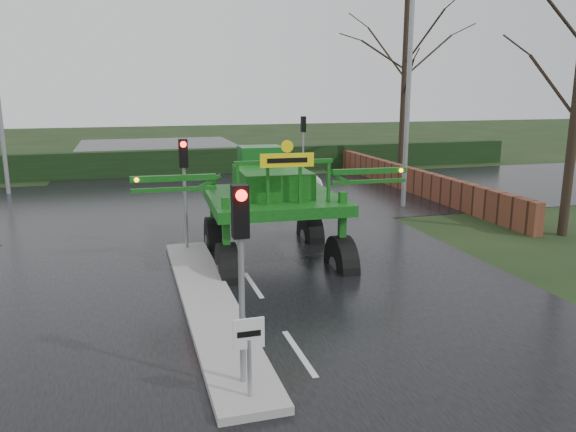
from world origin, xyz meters
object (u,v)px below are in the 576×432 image
object	(u,v)px
keep_left_sign	(249,345)
traffic_signal_near	(241,243)
street_light_left_far	(2,67)
white_sedan	(281,193)
traffic_signal_mid	(184,170)
street_light_right	(403,64)
crop_sprayer	(224,196)
traffic_signal_far	(303,134)

from	to	relation	value
keep_left_sign	traffic_signal_near	world-z (taller)	traffic_signal_near
street_light_left_far	white_sedan	xyz separation A→B (m)	(12.47, -3.33, -5.99)
keep_left_sign	traffic_signal_mid	xyz separation A→B (m)	(0.00, 8.99, 1.53)
traffic_signal_mid	street_light_left_far	bearing A→B (deg)	118.86
street_light_right	crop_sprayer	size ratio (longest dim) A/B	1.22
keep_left_sign	traffic_signal_mid	world-z (taller)	traffic_signal_mid
traffic_signal_near	crop_sprayer	size ratio (longest dim) A/B	0.43
traffic_signal_near	traffic_signal_mid	xyz separation A→B (m)	(0.00, 8.50, 0.00)
keep_left_sign	crop_sprayer	world-z (taller)	crop_sprayer
traffic_signal_near	crop_sprayer	xyz separation A→B (m)	(0.81, 6.19, -0.42)
traffic_signal_near	crop_sprayer	bearing A→B (deg)	82.54
traffic_signal_far	white_sedan	world-z (taller)	traffic_signal_far
street_light_right	street_light_left_far	xyz separation A→B (m)	(-16.39, 8.00, 0.00)
traffic_signal_mid	crop_sprayer	xyz separation A→B (m)	(0.81, -2.31, -0.42)
street_light_right	street_light_left_far	world-z (taller)	same
crop_sprayer	white_sedan	bearing A→B (deg)	70.19
traffic_signal_mid	traffic_signal_far	distance (m)	14.75
traffic_signal_near	crop_sprayer	world-z (taller)	crop_sprayer
traffic_signal_near	traffic_signal_far	bearing A→B (deg)	69.64
traffic_signal_mid	crop_sprayer	distance (m)	2.49
street_light_right	crop_sprayer	distance (m)	11.69
street_light_right	traffic_signal_far	bearing A→B (deg)	101.95
traffic_signal_mid	white_sedan	distance (m)	11.04
street_light_right	crop_sprayer	xyz separation A→B (m)	(-8.68, -6.82, -3.82)
street_light_left_far	crop_sprayer	size ratio (longest dim) A/B	1.22
keep_left_sign	white_sedan	bearing A→B (deg)	72.94
traffic_signal_far	crop_sprayer	distance (m)	16.40
traffic_signal_far	crop_sprayer	bearing A→B (deg)	64.77
traffic_signal_near	street_light_right	xyz separation A→B (m)	(9.49, 13.01, 3.40)
street_light_left_far	white_sedan	bearing A→B (deg)	-14.97
street_light_right	street_light_left_far	distance (m)	18.24
traffic_signal_near	traffic_signal_far	size ratio (longest dim) A/B	1.00
street_light_right	white_sedan	bearing A→B (deg)	130.03
keep_left_sign	street_light_right	bearing A→B (deg)	54.88
crop_sprayer	white_sedan	xyz separation A→B (m)	(4.76, 11.49, -2.17)
street_light_right	keep_left_sign	bearing A→B (deg)	-125.12
street_light_right	street_light_left_far	size ratio (longest dim) A/B	1.00
traffic_signal_near	traffic_signal_mid	size ratio (longest dim) A/B	1.00
street_light_right	crop_sprayer	bearing A→B (deg)	-141.85
traffic_signal_far	street_light_left_far	bearing A→B (deg)	0.03
keep_left_sign	street_light_left_far	world-z (taller)	street_light_left_far
white_sedan	traffic_signal_far	bearing A→B (deg)	-21.72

